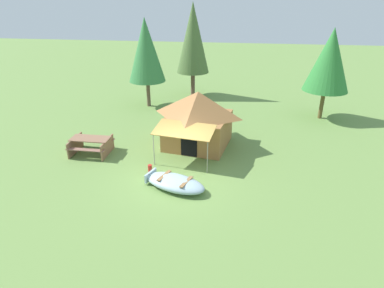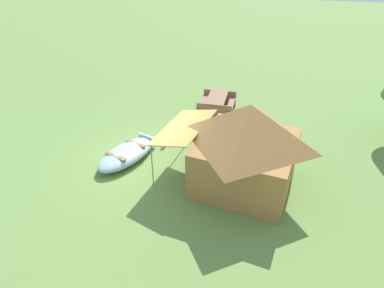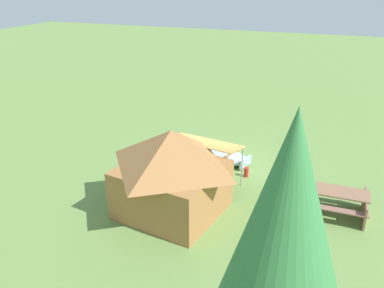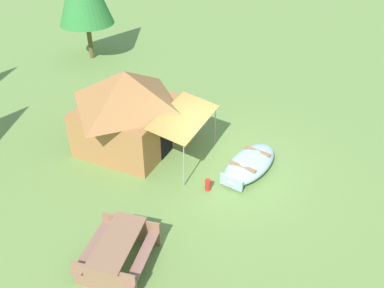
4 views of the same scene
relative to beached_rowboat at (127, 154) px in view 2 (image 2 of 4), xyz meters
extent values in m
plane|color=olive|center=(-0.17, 0.81, -0.24)|extent=(80.00, 80.00, 0.00)
ellipsoid|color=#9CB6C2|center=(0.01, 0.00, -0.01)|extent=(2.70, 1.90, 0.46)
ellipsoid|color=#363F44|center=(0.01, 0.00, 0.03)|extent=(2.46, 1.71, 0.17)
cube|color=olive|center=(0.48, -0.17, 0.18)|extent=(0.42, 0.87, 0.04)
cube|color=olive|center=(-0.45, 0.16, 0.18)|extent=(0.42, 0.87, 0.04)
cube|color=#9CB6C2|center=(-1.05, 0.37, 0.01)|extent=(0.32, 0.72, 0.35)
cube|color=#A56E3D|center=(0.36, 4.08, 0.52)|extent=(3.26, 3.18, 1.53)
pyramid|color=#A56E3D|center=(0.36, 4.08, 1.87)|extent=(3.52, 3.43, 1.16)
cube|color=black|center=(0.13, 2.71, 0.40)|extent=(0.75, 0.16, 1.23)
cube|color=#BC9043|center=(0.02, 2.08, 1.34)|extent=(2.73, 1.69, 0.28)
cylinder|color=gray|center=(1.11, 1.35, 0.49)|extent=(0.04, 0.04, 1.45)
cylinder|color=gray|center=(-1.24, 1.75, 0.49)|extent=(0.04, 0.04, 1.45)
cube|color=#8C644A|center=(-4.42, 2.41, 0.51)|extent=(1.78, 0.79, 0.04)
cube|color=#8E6253|center=(-4.42, 1.80, 0.23)|extent=(1.78, 0.26, 0.04)
cube|color=#8E6253|center=(-4.42, 3.03, 0.23)|extent=(1.78, 0.26, 0.04)
cube|color=#8C644A|center=(-5.21, 2.41, 0.12)|extent=(0.06, 1.49, 0.73)
cube|color=#8C644A|center=(-3.63, 2.41, 0.12)|extent=(0.06, 1.49, 0.73)
cube|color=#3072B8|center=(0.41, 3.21, -0.05)|extent=(0.42, 0.55, 0.39)
cylinder|color=red|center=(-1.25, 1.02, -0.06)|extent=(0.20, 0.20, 0.36)
camera|label=1|loc=(2.18, -10.52, 6.59)|focal=30.62mm
camera|label=2|loc=(8.76, 4.39, 6.24)|focal=30.87mm
camera|label=3|loc=(-3.97, 13.85, 6.58)|focal=37.32mm
camera|label=4|loc=(-10.25, -0.92, 7.52)|focal=38.38mm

